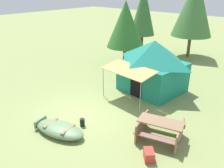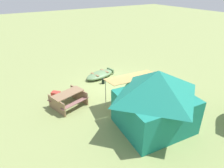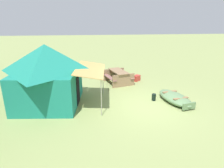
% 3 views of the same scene
% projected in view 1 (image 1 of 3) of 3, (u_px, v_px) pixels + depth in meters
% --- Properties ---
extents(ground_plane, '(80.00, 80.00, 0.00)m').
position_uv_depth(ground_plane, '(85.00, 115.00, 10.66)').
color(ground_plane, '#859455').
extents(beached_rowboat, '(2.38, 1.46, 0.40)m').
position_uv_depth(beached_rowboat, '(59.00, 129.00, 9.26)').
color(beached_rowboat, '#608255').
rests_on(beached_rowboat, ground_plane).
extents(canvas_cabin_tent, '(3.52, 4.31, 2.81)m').
position_uv_depth(canvas_cabin_tent, '(153.00, 65.00, 12.59)').
color(canvas_cabin_tent, '#1B7D6B').
rests_on(canvas_cabin_tent, ground_plane).
extents(picnic_table, '(1.99, 1.82, 0.80)m').
position_uv_depth(picnic_table, '(160.00, 128.00, 8.81)').
color(picnic_table, '#8A6B4C').
rests_on(picnic_table, ground_plane).
extents(cooler_box, '(0.56, 0.57, 0.37)m').
position_uv_depth(cooler_box, '(149.00, 155.00, 7.89)').
color(cooler_box, '#C0362C').
rests_on(cooler_box, ground_plane).
extents(fuel_can, '(0.28, 0.28, 0.34)m').
position_uv_depth(fuel_can, '(82.00, 122.00, 9.76)').
color(fuel_can, black).
rests_on(fuel_can, ground_plane).
extents(pine_tree_back_left, '(2.11, 2.11, 5.52)m').
position_uv_depth(pine_tree_back_left, '(143.00, 10.00, 19.47)').
color(pine_tree_back_left, brown).
rests_on(pine_tree_back_left, ground_plane).
extents(pine_tree_far_center, '(2.67, 2.67, 4.52)m').
position_uv_depth(pine_tree_far_center, '(125.00, 24.00, 16.42)').
color(pine_tree_far_center, brown).
rests_on(pine_tree_far_center, ground_plane).
extents(pine_tree_side, '(3.09, 3.09, 6.22)m').
position_uv_depth(pine_tree_side, '(194.00, 6.00, 17.70)').
color(pine_tree_side, brown).
rests_on(pine_tree_side, ground_plane).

